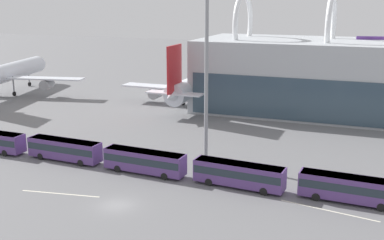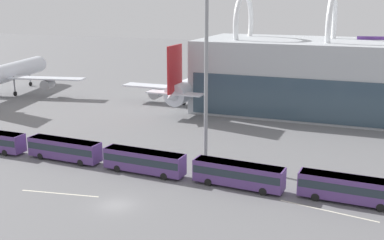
% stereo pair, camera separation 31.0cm
% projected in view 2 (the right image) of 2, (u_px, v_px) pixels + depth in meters
% --- Properties ---
extents(ground_plane, '(440.00, 440.00, 0.00)m').
position_uv_depth(ground_plane, '(116.00, 205.00, 56.97)').
color(ground_plane, slate).
extents(airliner_at_gate_near, '(41.90, 40.24, 15.74)m').
position_uv_depth(airliner_at_gate_near, '(4.00, 74.00, 120.14)').
color(airliner_at_gate_near, silver).
rests_on(airliner_at_gate_near, ground_plane).
extents(airliner_at_gate_far, '(35.77, 33.79, 14.79)m').
position_uv_depth(airliner_at_gate_far, '(197.00, 85.00, 108.51)').
color(airliner_at_gate_far, silver).
rests_on(airliner_at_gate_far, ground_plane).
extents(shuttle_bus_1, '(12.03, 3.10, 3.24)m').
position_uv_depth(shuttle_bus_1, '(64.00, 148.00, 72.20)').
color(shuttle_bus_1, '#56387A').
rests_on(shuttle_bus_1, ground_plane).
extents(shuttle_bus_2, '(12.05, 3.18, 3.24)m').
position_uv_depth(shuttle_bus_2, '(144.00, 160.00, 66.87)').
color(shuttle_bus_2, '#56387A').
rests_on(shuttle_bus_2, ground_plane).
extents(shuttle_bus_3, '(12.08, 3.39, 3.24)m').
position_uv_depth(shuttle_bus_3, '(238.00, 173.00, 61.85)').
color(shuttle_bus_3, '#56387A').
rests_on(shuttle_bus_3, ground_plane).
extents(shuttle_bus_4, '(12.04, 3.12, 3.24)m').
position_uv_depth(shuttle_bus_4, '(349.00, 188.00, 57.20)').
color(shuttle_bus_4, '#56387A').
rests_on(shuttle_bus_4, ground_plane).
extents(floodlight_mast, '(2.68, 2.68, 26.39)m').
position_uv_depth(floodlight_mast, '(206.00, 42.00, 68.23)').
color(floodlight_mast, gray).
rests_on(floodlight_mast, ground_plane).
extents(lane_stripe_2, '(11.31, 2.22, 0.01)m').
position_uv_depth(lane_stripe_2, '(328.00, 211.00, 55.44)').
color(lane_stripe_2, silver).
rests_on(lane_stripe_2, ground_plane).
extents(lane_stripe_4, '(10.31, 1.89, 0.01)m').
position_uv_depth(lane_stripe_4, '(60.00, 193.00, 60.35)').
color(lane_stripe_4, silver).
rests_on(lane_stripe_4, ground_plane).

